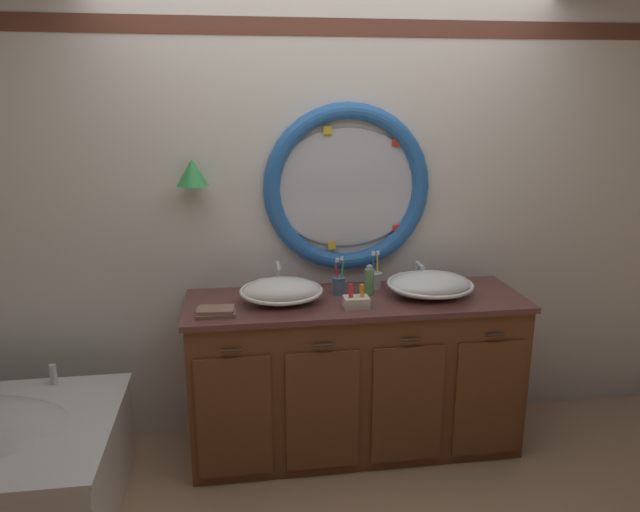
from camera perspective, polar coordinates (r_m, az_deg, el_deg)
The scene contains 12 objects.
ground_plane at distance 3.42m, azimuth 2.38°, elevation -20.03°, with size 14.00×14.00×0.00m, color tan.
back_wall_assembly at distance 3.43m, azimuth 0.90°, elevation 4.19°, with size 6.40×0.26×2.60m.
vanity_counter at distance 3.43m, azimuth 3.34°, elevation -11.16°, with size 1.85×0.61×0.90m.
sink_basin_left at distance 3.15m, azimuth -3.75°, elevation -3.38°, with size 0.44×0.44×0.14m.
sink_basin_right at distance 3.31m, azimuth 10.54°, elevation -2.71°, with size 0.48×0.48×0.13m.
faucet_set_left at distance 3.37m, azimuth -4.06°, elevation -2.20°, with size 0.22×0.14×0.17m.
faucet_set_right at distance 3.52m, azimuth 9.35°, elevation -1.78°, with size 0.22×0.13×0.14m.
toothbrush_holder_left at distance 3.29m, azimuth 1.83°, elevation -2.73°, with size 0.08×0.08×0.22m.
toothbrush_holder_right at distance 3.41m, azimuth 5.34°, elevation -2.20°, with size 0.08×0.08×0.22m.
soap_dispenser at distance 3.30m, azimuth 4.75°, elevation -2.40°, with size 0.05×0.06×0.17m.
folded_hand_towel at distance 3.04m, azimuth -9.99°, elevation -5.31°, with size 0.20×0.12×0.04m.
toiletry_basket at distance 3.10m, azimuth 3.50°, elevation -4.35°, with size 0.13×0.09×0.13m.
Camera 1 is at (-0.53, -2.74, 1.97)m, focal length 33.25 mm.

